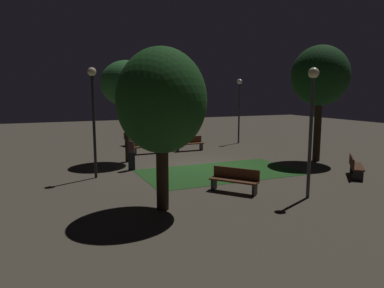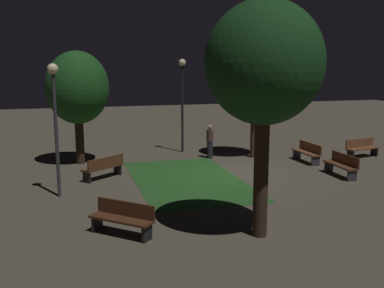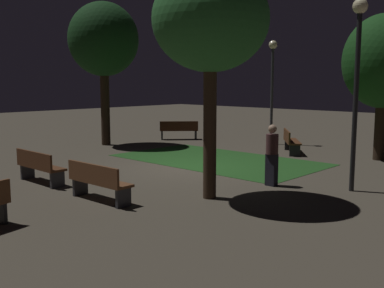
% 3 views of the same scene
% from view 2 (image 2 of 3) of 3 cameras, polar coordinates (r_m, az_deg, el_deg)
% --- Properties ---
extents(ground_plane, '(60.00, 60.00, 0.00)m').
position_cam_2_polar(ground_plane, '(18.23, 4.56, -3.97)').
color(ground_plane, '#4C4438').
extents(grass_lawn, '(7.18, 4.03, 0.01)m').
position_cam_2_polar(grass_lawn, '(17.47, -0.59, -4.55)').
color(grass_lawn, '#23511E').
rests_on(grass_lawn, ground).
extents(bench_lawn_edge, '(1.80, 0.49, 0.88)m').
position_cam_2_polar(bench_lawn_edge, '(18.92, 18.51, -2.45)').
color(bench_lawn_edge, '#512D19').
rests_on(bench_lawn_edge, ground).
extents(bench_path_side, '(1.81, 0.53, 0.88)m').
position_cam_2_polar(bench_path_side, '(21.14, 14.46, -0.94)').
color(bench_path_side, brown).
rests_on(bench_path_side, ground).
extents(bench_front_left, '(1.58, 1.64, 0.88)m').
position_cam_2_polar(bench_front_left, '(12.08, -8.80, -9.18)').
color(bench_front_left, '#422314').
rests_on(bench_front_left, ground).
extents(bench_corner, '(0.85, 1.86, 0.88)m').
position_cam_2_polar(bench_corner, '(22.94, 20.74, -0.41)').
color(bench_corner, brown).
rests_on(bench_corner, ground).
extents(bench_near_trees, '(1.48, 1.72, 0.88)m').
position_cam_2_polar(bench_near_trees, '(17.85, -11.14, -2.85)').
color(bench_near_trees, '#512D19').
rests_on(bench_near_trees, ground).
extents(tree_tall_center, '(2.76, 2.76, 5.00)m').
position_cam_2_polar(tree_tall_center, '(20.44, -14.35, 6.87)').
color(tree_tall_center, '#2D2116').
rests_on(tree_tall_center, ground).
extents(tree_left_canopy, '(2.63, 2.63, 5.25)m').
position_cam_2_polar(tree_left_canopy, '(21.33, 8.01, 9.01)').
color(tree_left_canopy, '#38281C').
rests_on(tree_left_canopy, ground).
extents(tree_back_right, '(2.95, 2.95, 6.04)m').
position_cam_2_polar(tree_back_right, '(11.34, 9.15, 9.93)').
color(tree_back_right, '#2D2116').
rests_on(tree_back_right, ground).
extents(lamp_post_near_wall, '(0.36, 0.36, 4.66)m').
position_cam_2_polar(lamp_post_near_wall, '(22.42, -1.24, 6.91)').
color(lamp_post_near_wall, black).
rests_on(lamp_post_near_wall, ground).
extents(lamp_post_path_center, '(0.36, 0.36, 4.47)m').
position_cam_2_polar(lamp_post_path_center, '(15.45, -17.02, 4.49)').
color(lamp_post_path_center, '#333338').
rests_on(lamp_post_path_center, ground).
extents(pedestrian, '(0.32, 0.32, 1.61)m').
position_cam_2_polar(pedestrian, '(21.23, 2.28, 0.45)').
color(pedestrian, black).
rests_on(pedestrian, ground).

